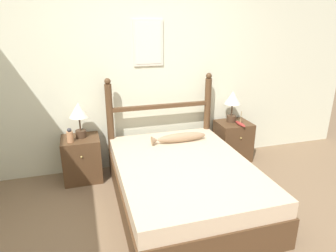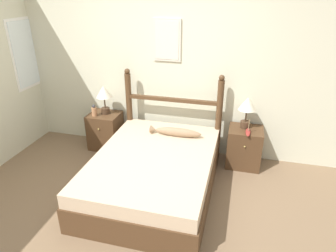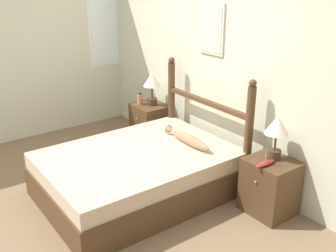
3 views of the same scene
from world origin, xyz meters
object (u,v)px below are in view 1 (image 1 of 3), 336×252
Objects in this scene: nightstand_left at (82,159)px; table_lamp_left at (79,113)px; nightstand_right at (233,141)px; fish_pillow at (179,138)px; table_lamp_right at (233,101)px; bed at (184,183)px; bottle at (70,136)px; model_boat at (240,124)px.

nightstand_left is 0.59m from table_lamp_left.
nightstand_right is at bearing -0.73° from table_lamp_left.
fish_pillow is (1.19, -0.30, 0.27)m from nightstand_left.
nightstand_right is 0.59m from table_lamp_right.
bed is 3.51× the size of nightstand_left.
nightstand_left is 0.39m from bottle.
bottle is at bearing 146.43° from bed.
table_lamp_left reaches higher than bed.
model_boat is 0.97m from fish_pillow.
table_lamp_left is at bearing 175.74° from model_boat.
table_lamp_right reaches higher than fish_pillow.
bottle reaches higher than bed.
bed is 2.80× the size of fish_pillow.
nightstand_right is 2.18m from table_lamp_left.
bed is 7.92× the size of model_boat.
nightstand_right is at bearing 0.00° from nightstand_left.
nightstand_right is at bearing 99.97° from model_boat.
table_lamp_left is (-1.04, 0.89, 0.63)m from bed.
nightstand_right is 2.26× the size of model_boat.
table_lamp_right is 0.63× the size of fish_pillow.
nightstand_left is at bearing 165.85° from fish_pillow.
fish_pillow is at bearing -14.15° from nightstand_left.
bottle reaches higher than nightstand_left.
table_lamp_right is 1.02m from fish_pillow.
nightstand_left is at bearing 140.74° from bed.
nightstand_right is at bearing 2.34° from bottle.
bottle is (-0.11, -0.09, 0.36)m from nightstand_left.
fish_pillow is at bearing -161.99° from nightstand_right.
nightstand_right is 0.33m from model_boat.
nightstand_left is 2.12m from nightstand_right.
nightstand_left is 1.26m from fish_pillow.
nightstand_right is at bearing 18.01° from fish_pillow.
table_lamp_left is at bearing 139.41° from bed.
table_lamp_left is 0.63× the size of fish_pillow.
bottle reaches higher than fish_pillow.
bottle is (-2.23, -0.09, 0.36)m from nightstand_right.
bed is at bearing -103.32° from fish_pillow.
bed is 3.51× the size of nightstand_right.
bed is at bearing -40.59° from table_lamp_left.
nightstand_right is 1.01m from fish_pillow.
fish_pillow is (-0.90, -0.35, -0.32)m from table_lamp_right.
nightstand_left is 3.21× the size of bottle.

